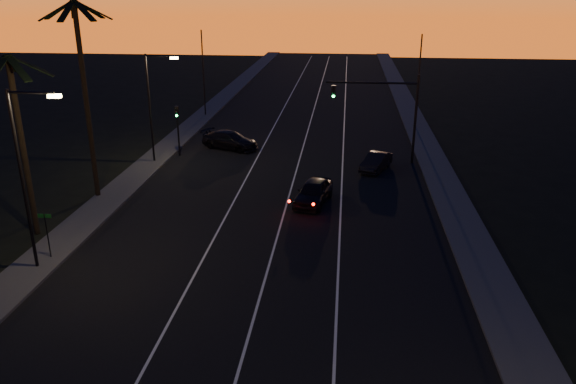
# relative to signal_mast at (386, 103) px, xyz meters

# --- Properties ---
(road) EXTENTS (20.00, 170.00, 0.01)m
(road) POSITION_rel_signal_mast_xyz_m (-7.14, -9.99, -4.78)
(road) COLOR black
(road) RESTS_ON ground
(sidewalk_left) EXTENTS (2.40, 170.00, 0.16)m
(sidewalk_left) POSITION_rel_signal_mast_xyz_m (-18.34, -9.99, -4.70)
(sidewalk_left) COLOR #3A3937
(sidewalk_left) RESTS_ON ground
(sidewalk_right) EXTENTS (2.40, 170.00, 0.16)m
(sidewalk_right) POSITION_rel_signal_mast_xyz_m (4.06, -9.99, -4.70)
(sidewalk_right) COLOR #3A3937
(sidewalk_right) RESTS_ON ground
(lane_stripe_left) EXTENTS (0.12, 160.00, 0.01)m
(lane_stripe_left) POSITION_rel_signal_mast_xyz_m (-10.14, -9.99, -4.76)
(lane_stripe_left) COLOR silver
(lane_stripe_left) RESTS_ON road
(lane_stripe_mid) EXTENTS (0.12, 160.00, 0.01)m
(lane_stripe_mid) POSITION_rel_signal_mast_xyz_m (-6.64, -9.99, -4.76)
(lane_stripe_mid) COLOR silver
(lane_stripe_mid) RESTS_ON road
(lane_stripe_right) EXTENTS (0.12, 160.00, 0.01)m
(lane_stripe_right) POSITION_rel_signal_mast_xyz_m (-3.14, -9.99, -4.76)
(lane_stripe_right) COLOR silver
(lane_stripe_right) RESTS_ON road
(palm_mid) EXTENTS (4.25, 4.16, 10.03)m
(palm_mid) POSITION_rel_signal_mast_xyz_m (-20.34, -15.99, 1.47)
(palm_mid) COLOR black
(palm_mid) RESTS_ON ground
(palm_far) EXTENTS (4.25, 4.16, 12.53)m
(palm_far) POSITION_rel_signal_mast_xyz_m (-19.34, -9.99, 2.83)
(palm_far) COLOR black
(palm_far) RESTS_ON ground
(streetlight_left_near) EXTENTS (2.55, 0.26, 9.00)m
(streetlight_left_near) POSITION_rel_signal_mast_xyz_m (-17.84, -19.99, 0.54)
(streetlight_left_near) COLOR black
(streetlight_left_near) RESTS_ON ground
(streetlight_left_far) EXTENTS (2.55, 0.26, 8.50)m
(streetlight_left_far) POSITION_rel_signal_mast_xyz_m (-17.82, -1.99, 0.28)
(streetlight_left_far) COLOR black
(streetlight_left_far) RESTS_ON ground
(street_sign) EXTENTS (0.70, 0.06, 2.60)m
(street_sign) POSITION_rel_signal_mast_xyz_m (-17.94, -18.99, -3.13)
(street_sign) COLOR black
(street_sign) RESTS_ON ground
(signal_mast) EXTENTS (7.10, 0.41, 7.00)m
(signal_mast) POSITION_rel_signal_mast_xyz_m (0.00, 0.00, 0.00)
(signal_mast) COLOR black
(signal_mast) RESTS_ON ground
(signal_post) EXTENTS (0.28, 0.37, 4.20)m
(signal_post) POSITION_rel_signal_mast_xyz_m (-16.64, -0.01, -1.89)
(signal_post) COLOR black
(signal_post) RESTS_ON ground
(far_pole_left) EXTENTS (0.14, 0.14, 9.00)m
(far_pole_left) POSITION_rel_signal_mast_xyz_m (-18.14, 15.01, -0.28)
(far_pole_left) COLOR black
(far_pole_left) RESTS_ON ground
(far_pole_right) EXTENTS (0.14, 0.14, 9.00)m
(far_pole_right) POSITION_rel_signal_mast_xyz_m (3.86, 12.01, -0.28)
(far_pole_right) COLOR black
(far_pole_right) RESTS_ON ground
(lead_car) EXTENTS (2.78, 5.24, 1.53)m
(lead_car) POSITION_rel_signal_mast_xyz_m (-4.94, -9.62, -4.01)
(lead_car) COLOR black
(lead_car) RESTS_ON road
(right_car) EXTENTS (2.74, 4.14, 1.29)m
(right_car) POSITION_rel_signal_mast_xyz_m (-0.59, -2.17, -4.13)
(right_car) COLOR black
(right_car) RESTS_ON road
(cross_car) EXTENTS (5.52, 3.88, 1.48)m
(cross_car) POSITION_rel_signal_mast_xyz_m (-12.90, 2.59, -4.03)
(cross_car) COLOR black
(cross_car) RESTS_ON road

